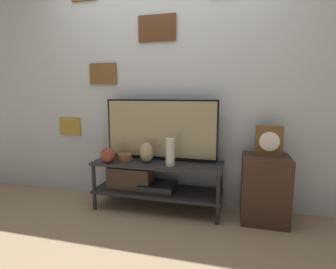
{
  "coord_description": "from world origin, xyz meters",
  "views": [
    {
      "loc": [
        0.77,
        -2.25,
        1.2
      ],
      "look_at": [
        0.11,
        0.26,
        0.8
      ],
      "focal_mm": 28.0,
      "sensor_mm": 36.0,
      "label": 1
    }
  ],
  "objects_px": {
    "vase_urn_stoneware": "(146,153)",
    "mantel_clock": "(269,141)",
    "vase_wide_bowl": "(125,157)",
    "vase_tall_ceramic": "(170,152)",
    "television": "(161,129)",
    "vase_round_glass": "(108,155)"
  },
  "relations": [
    {
      "from": "television",
      "to": "vase_round_glass",
      "type": "xyz_separation_m",
      "value": [
        -0.49,
        -0.24,
        -0.25
      ]
    },
    {
      "from": "vase_tall_ceramic",
      "to": "mantel_clock",
      "type": "bearing_deg",
      "value": 11.06
    },
    {
      "from": "vase_urn_stoneware",
      "to": "vase_tall_ceramic",
      "type": "height_order",
      "value": "vase_tall_ceramic"
    },
    {
      "from": "vase_round_glass",
      "to": "vase_tall_ceramic",
      "type": "relative_size",
      "value": 0.57
    },
    {
      "from": "vase_wide_bowl",
      "to": "vase_tall_ceramic",
      "type": "relative_size",
      "value": 0.58
    },
    {
      "from": "television",
      "to": "vase_tall_ceramic",
      "type": "height_order",
      "value": "television"
    },
    {
      "from": "vase_tall_ceramic",
      "to": "television",
      "type": "bearing_deg",
      "value": 127.0
    },
    {
      "from": "vase_urn_stoneware",
      "to": "vase_tall_ceramic",
      "type": "bearing_deg",
      "value": -12.5
    },
    {
      "from": "television",
      "to": "vase_tall_ceramic",
      "type": "relative_size",
      "value": 4.38
    },
    {
      "from": "vase_urn_stoneware",
      "to": "vase_tall_ceramic",
      "type": "relative_size",
      "value": 0.77
    },
    {
      "from": "vase_wide_bowl",
      "to": "vase_tall_ceramic",
      "type": "distance_m",
      "value": 0.53
    },
    {
      "from": "vase_wide_bowl",
      "to": "mantel_clock",
      "type": "xyz_separation_m",
      "value": [
        1.42,
        0.1,
        0.22
      ]
    },
    {
      "from": "television",
      "to": "vase_round_glass",
      "type": "height_order",
      "value": "television"
    },
    {
      "from": "vase_round_glass",
      "to": "mantel_clock",
      "type": "relative_size",
      "value": 0.55
    },
    {
      "from": "vase_round_glass",
      "to": "television",
      "type": "bearing_deg",
      "value": 25.59
    },
    {
      "from": "vase_urn_stoneware",
      "to": "vase_wide_bowl",
      "type": "relative_size",
      "value": 1.32
    },
    {
      "from": "television",
      "to": "vase_wide_bowl",
      "type": "xyz_separation_m",
      "value": [
        -0.36,
        -0.13,
        -0.29
      ]
    },
    {
      "from": "television",
      "to": "vase_round_glass",
      "type": "bearing_deg",
      "value": -154.41
    },
    {
      "from": "vase_urn_stoneware",
      "to": "mantel_clock",
      "type": "height_order",
      "value": "mantel_clock"
    },
    {
      "from": "mantel_clock",
      "to": "television",
      "type": "bearing_deg",
      "value": 178.6
    },
    {
      "from": "vase_wide_bowl",
      "to": "vase_round_glass",
      "type": "height_order",
      "value": "vase_round_glass"
    },
    {
      "from": "vase_wide_bowl",
      "to": "vase_round_glass",
      "type": "relative_size",
      "value": 1.02
    }
  ]
}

